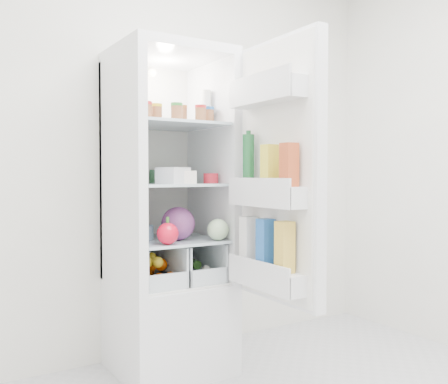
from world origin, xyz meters
TOP-DOWN VIEW (x-y plane):
  - room_walls at (0.00, 0.00)m, footprint 3.02×3.02m
  - refrigerator at (-0.20, 1.25)m, footprint 0.60×0.60m
  - shelf_low at (-0.20, 1.19)m, footprint 0.49×0.53m
  - shelf_mid at (-0.20, 1.19)m, footprint 0.49×0.53m
  - shelf_top at (-0.20, 1.19)m, footprint 0.49×0.53m
  - crisper_left at (-0.32, 1.19)m, footprint 0.23×0.46m
  - crisper_right at (-0.08, 1.19)m, footprint 0.23×0.46m
  - condiment_jars at (-0.20, 1.07)m, footprint 0.46×0.16m
  - squeeze_bottle at (0.01, 1.16)m, footprint 0.07×0.07m
  - tub_white at (-0.25, 1.04)m, footprint 0.17×0.17m
  - tub_cream at (-0.19, 1.03)m, footprint 0.15×0.15m
  - tin_red at (-0.01, 1.07)m, footprint 0.10×0.10m
  - tub_green at (-0.18, 1.36)m, footprint 0.10×0.14m
  - red_cabbage at (-0.20, 1.09)m, footprint 0.18×0.18m
  - bell_pepper at (-0.32, 0.97)m, footprint 0.11×0.11m
  - mushroom_bowl at (-0.36, 1.24)m, footprint 0.19×0.19m
  - salad_bag at (-0.02, 0.98)m, footprint 0.12×0.12m
  - citrus_pile at (-0.32, 1.17)m, footprint 0.20×0.31m
  - veg_pile at (-0.07, 1.18)m, footprint 0.16×0.30m
  - fridge_door at (0.10, 0.61)m, footprint 0.18×0.60m

SIDE VIEW (x-z plane):
  - veg_pile at x=-0.07m, z-range 0.51..0.61m
  - citrus_pile at x=-0.32m, z-range 0.51..0.66m
  - crisper_left at x=-0.32m, z-range 0.50..0.72m
  - crisper_right at x=-0.08m, z-range 0.50..0.72m
  - refrigerator at x=-0.20m, z-range -0.23..1.57m
  - shelf_low at x=-0.20m, z-range 0.73..0.75m
  - mushroom_bowl at x=-0.36m, z-range 0.75..0.82m
  - bell_pepper at x=-0.32m, z-range 0.75..0.86m
  - salad_bag at x=-0.02m, z-range 0.75..0.86m
  - red_cabbage at x=-0.20m, z-range 0.75..0.93m
  - shelf_mid at x=-0.20m, z-range 1.04..1.06m
  - tin_red at x=-0.01m, z-range 1.06..1.11m
  - tub_cream at x=-0.19m, z-range 1.06..1.13m
  - fridge_door at x=0.10m, z-range 0.44..1.74m
  - tub_green at x=-0.18m, z-range 1.06..1.13m
  - tub_white at x=-0.25m, z-range 1.06..1.14m
  - shelf_top at x=-0.20m, z-range 1.37..1.39m
  - condiment_jars at x=-0.20m, z-range 1.39..1.47m
  - squeeze_bottle at x=0.01m, z-range 1.39..1.59m
  - room_walls at x=0.00m, z-range 0.29..2.90m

